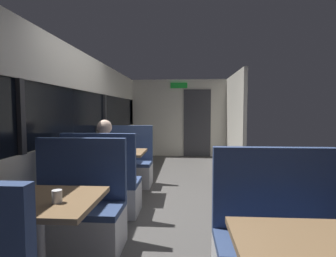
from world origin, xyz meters
The scene contains 12 objects.
ground_plane centered at (0.00, 0.00, -0.01)m, with size 3.30×9.20×0.02m, color #514F4C.
carriage_window_panel_left centered at (-1.45, 0.00, 1.11)m, with size 0.09×8.48×2.30m.
carriage_end_bulkhead centered at (0.06, 4.19, 1.14)m, with size 2.90×0.11×2.30m.
carriage_aisle_panel_right centered at (1.45, 3.00, 1.15)m, with size 0.08×2.40×2.30m, color beige.
dining_table_near_window centered at (-0.89, -2.09, 0.64)m, with size 0.90×0.70×0.74m.
bench_near_window_facing_entry centered at (-0.89, -1.39, 0.33)m, with size 0.95×0.50×1.10m.
dining_table_mid_window centered at (-0.89, 0.21, 0.64)m, with size 0.90×0.70×0.74m.
bench_mid_window_facing_end centered at (-0.89, -0.49, 0.33)m, with size 0.95×0.50×1.10m.
bench_mid_window_facing_entry centered at (-0.89, 0.91, 0.33)m, with size 0.95×0.50×1.10m.
bench_front_aisle_facing_entry centered at (0.89, -1.99, 0.33)m, with size 0.95×0.50×1.10m.
seated_passenger centered at (-0.89, -0.42, 0.54)m, with size 0.47×0.55×1.26m.
coffee_cup_primary centered at (-0.70, -2.17, 0.79)m, with size 0.07×0.07×0.09m.
Camera 1 is at (0.20, -3.98, 1.39)m, focal length 28.98 mm.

